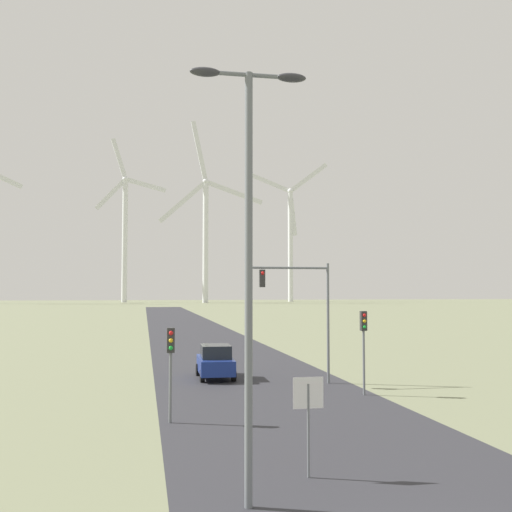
% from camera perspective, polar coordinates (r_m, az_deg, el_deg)
% --- Properties ---
extents(road_surface, '(10.00, 240.00, 0.01)m').
position_cam_1_polar(road_surface, '(57.47, -5.05, -8.07)').
color(road_surface, '#2D2D33').
rests_on(road_surface, ground).
extents(streetlamp, '(2.72, 0.32, 9.83)m').
position_cam_1_polar(streetlamp, '(13.54, -0.71, 2.43)').
color(streetlamp, slate).
rests_on(streetlamp, ground).
extents(stop_sign_near, '(0.81, 0.07, 2.55)m').
position_cam_1_polar(stop_sign_near, '(15.93, 5.00, -14.14)').
color(stop_sign_near, slate).
rests_on(stop_sign_near, ground).
extents(traffic_light_post_near_left, '(0.28, 0.33, 3.43)m').
position_cam_1_polar(traffic_light_post_near_left, '(22.25, -8.13, -9.12)').
color(traffic_light_post_near_left, slate).
rests_on(traffic_light_post_near_left, ground).
extents(traffic_light_post_near_right, '(0.28, 0.34, 3.84)m').
position_cam_1_polar(traffic_light_post_near_right, '(28.23, 10.22, -7.26)').
color(traffic_light_post_near_right, slate).
rests_on(traffic_light_post_near_right, ground).
extents(traffic_light_mast_overhead, '(4.18, 0.35, 6.21)m').
position_cam_1_polar(traffic_light_mast_overhead, '(31.04, 4.40, -4.04)').
color(traffic_light_mast_overhead, slate).
rests_on(traffic_light_mast_overhead, ground).
extents(car_approaching, '(1.92, 4.15, 1.83)m').
position_cam_1_polar(car_approaching, '(33.20, -3.89, -10.00)').
color(car_approaching, navy).
rests_on(car_approaching, ground).
extents(wind_turbine_left, '(28.85, 6.59, 67.58)m').
position_cam_1_polar(wind_turbine_left, '(252.21, -12.38, 2.63)').
color(wind_turbine_left, silver).
rests_on(wind_turbine_left, ground).
extents(wind_turbine_center, '(41.99, 5.02, 71.98)m').
position_cam_1_polar(wind_turbine_center, '(237.17, -4.83, 2.85)').
color(wind_turbine_center, silver).
rests_on(wind_turbine_center, ground).
extents(wind_turbine_right, '(33.68, 10.31, 61.30)m').
position_cam_1_polar(wind_turbine_right, '(265.32, 3.30, 2.14)').
color(wind_turbine_right, silver).
rests_on(wind_turbine_right, ground).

